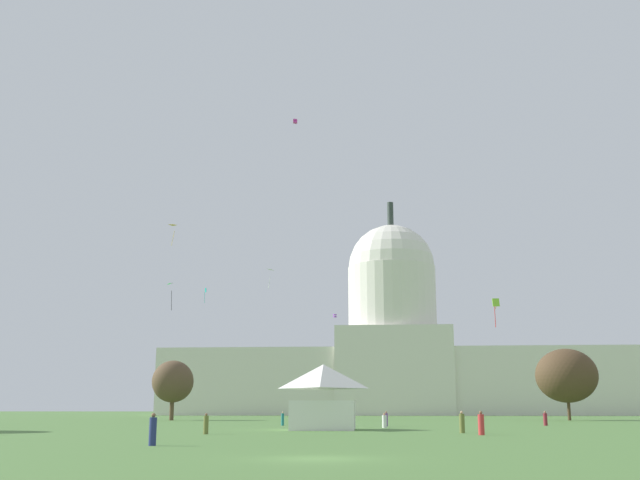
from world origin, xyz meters
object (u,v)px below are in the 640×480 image
(person_navy_lawn_far_left, at_px, (153,431))
(kite_green_mid, at_px, (173,286))
(kite_white_mid, at_px, (267,272))
(person_olive_mid_right, at_px, (206,425))
(person_teal_back_right, at_px, (283,419))
(kite_lime_low, at_px, (496,305))
(person_maroon_edge_west, at_px, (545,419))
(kite_gold_high, at_px, (173,229))
(kite_turquoise_mid, at_px, (205,292))
(kite_magenta_high, at_px, (295,121))
(person_white_back_left, at_px, (384,421))
(tree_west_near, at_px, (173,382))
(person_olive_mid_center, at_px, (462,423))
(capitol_building, at_px, (393,354))
(kite_violet_mid, at_px, (335,316))
(kite_orange_mid, at_px, (496,306))
(person_red_mid_left, at_px, (481,424))
(person_purple_front_left, at_px, (386,419))
(tree_east_near, at_px, (567,376))
(event_tent, at_px, (323,396))

(person_navy_lawn_far_left, height_order, kite_green_mid, kite_green_mid)
(person_navy_lawn_far_left, relative_size, kite_white_mid, 0.53)
(person_olive_mid_right, height_order, kite_green_mid, kite_green_mid)
(person_olive_mid_right, relative_size, person_teal_back_right, 1.01)
(person_olive_mid_right, bearing_deg, kite_lime_low, -179.69)
(person_maroon_edge_west, distance_m, kite_gold_high, 86.51)
(person_navy_lawn_far_left, relative_size, kite_turquoise_mid, 0.50)
(kite_gold_high, height_order, kite_magenta_high, kite_magenta_high)
(person_navy_lawn_far_left, relative_size, kite_lime_low, 0.54)
(kite_white_mid, distance_m, kite_turquoise_mid, 42.90)
(person_navy_lawn_far_left, bearing_deg, person_white_back_left, -123.01)
(tree_west_near, xyz_separation_m, person_olive_mid_center, (41.03, -60.98, -5.45))
(capitol_building, distance_m, kite_turquoise_mid, 66.99)
(kite_green_mid, relative_size, kite_lime_low, 1.42)
(person_navy_lawn_far_left, distance_m, kite_violet_mid, 143.55)
(kite_lime_low, relative_size, kite_magenta_high, 4.21)
(kite_orange_mid, xyz_separation_m, kite_magenta_high, (-36.61, -20.33, 30.67))
(person_olive_mid_right, relative_size, person_red_mid_left, 0.90)
(person_purple_front_left, xyz_separation_m, kite_gold_high, (-41.24, 55.91, 35.85))
(capitol_building, xyz_separation_m, person_maroon_edge_west, (15.42, -125.34, -16.01))
(person_white_back_left, height_order, kite_lime_low, kite_lime_low)
(kite_violet_mid, relative_size, kite_turquoise_mid, 0.27)
(person_red_mid_left, bearing_deg, kite_gold_high, -1.60)
(capitol_building, xyz_separation_m, tree_east_near, (27.20, -86.79, -9.53))
(event_tent, bearing_deg, person_olive_mid_right, -123.67)
(person_purple_front_left, height_order, person_olive_mid_center, person_olive_mid_center)
(person_olive_mid_right, distance_m, kite_lime_low, 37.69)
(capitol_building, distance_m, kite_magenta_high, 98.93)
(kite_violet_mid, height_order, kite_turquoise_mid, kite_turquoise_mid)
(person_purple_front_left, relative_size, person_teal_back_right, 1.04)
(event_tent, bearing_deg, person_navy_lawn_far_left, -103.39)
(person_purple_front_left, xyz_separation_m, person_olive_mid_center, (6.05, -22.88, 0.05))
(person_white_back_left, distance_m, kite_green_mid, 61.01)
(tree_west_near, xyz_separation_m, person_red_mid_left, (42.00, -65.55, -5.45))
(kite_turquoise_mid, bearing_deg, person_olive_mid_center, 30.34)
(person_olive_mid_right, height_order, kite_gold_high, kite_gold_high)
(person_maroon_edge_west, height_order, person_red_mid_left, person_red_mid_left)
(event_tent, bearing_deg, tree_east_near, 57.14)
(person_red_mid_left, bearing_deg, person_olive_mid_center, -19.68)
(kite_white_mid, bearing_deg, kite_magenta_high, 92.46)
(person_teal_back_right, height_order, kite_gold_high, kite_gold_high)
(capitol_building, bearing_deg, person_red_mid_left, -88.50)
(person_navy_lawn_far_left, xyz_separation_m, kite_orange_mid, (34.47, 104.87, 20.33))
(kite_violet_mid, bearing_deg, person_olive_mid_center, 67.50)
(person_olive_mid_right, relative_size, person_navy_lawn_far_left, 0.92)
(person_white_back_left, relative_size, person_olive_mid_right, 0.94)
(tree_west_near, distance_m, person_red_mid_left, 78.04)
(kite_violet_mid, bearing_deg, kite_turquoise_mid, 0.08)
(person_teal_back_right, bearing_deg, kite_magenta_high, 29.01)
(person_purple_front_left, distance_m, kite_violet_mid, 99.54)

